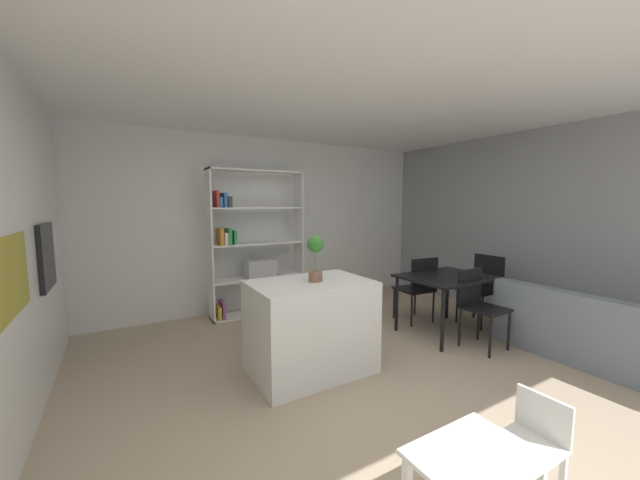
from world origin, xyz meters
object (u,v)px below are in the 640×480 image
Objects in this scene: built_in_oven at (46,256)px; dining_chair_near at (478,301)px; child_table at (474,469)px; dining_chair_far at (419,284)px; potted_plant_on_island at (315,254)px; open_bookshelf at (252,249)px; dining_chair_window_side at (483,283)px; sofa at (607,340)px; child_chair_right at (534,440)px; kitchen_island at (311,326)px; dining_table at (446,282)px.

built_in_oven is 0.66× the size of dining_chair_near.
child_table is 3.18m from dining_chair_far.
dining_chair_far is (4.13, -0.54, -0.65)m from built_in_oven.
dining_chair_far is 0.90m from dining_chair_near.
open_bookshelf is (0.06, 2.00, -0.19)m from potted_plant_on_island.
dining_chair_far is at bearing -121.43° from dining_chair_window_side.
open_bookshelf is 2.40× the size of dining_chair_near.
sofa is (-0.02, -1.43, -0.31)m from dining_chair_window_side.
dining_chair_far is (1.57, 2.38, 0.22)m from child_chair_right.
potted_plant_on_island is 2.08m from child_table.
kitchen_island is 2.06m from open_bookshelf.
dining_chair_far is (-0.78, 0.45, -0.02)m from dining_chair_window_side.
potted_plant_on_island reaches higher than dining_chair_window_side.
dining_table is 1.67m from sofa.
kitchen_island reaches higher than child_chair_right.
child_chair_right is 2.17m from dining_chair_near.
built_in_oven is 4.28m from dining_table.
sofa is at bearing 101.17° from child_chair_right.
potted_plant_on_island is 0.41× the size of dining_table.
potted_plant_on_island is 0.48× the size of dining_chair_far.
built_in_oven reaches higher than kitchen_island.
child_table is 3.48m from dining_chair_window_side.
dining_chair_far reaches higher than kitchen_island.
sofa is at bearing -52.44° from open_bookshelf.
built_in_oven reaches higher than dining_table.
dining_chair_window_side is (2.88, 1.93, 0.19)m from child_table.
sofa reaches higher than child_chair_right.
child_table is 0.64× the size of dining_chair_window_side.
kitchen_island reaches higher than child_table.
child_table is (-0.14, -1.92, -0.08)m from kitchen_island.
dining_table is (1.87, -1.97, -0.32)m from open_bookshelf.
potted_plant_on_island is (2.21, -1.02, -0.02)m from built_in_oven.
dining_chair_window_side is at bearing 0.64° from potted_plant_on_island.
sofa is at bearing 9.92° from child_table.
dining_chair_far reaches higher than child_table.
dining_chair_near is (-0.77, -0.46, -0.02)m from dining_chair_window_side.
dining_table is at bearing 0.36° from kitchen_island.
open_bookshelf is 4.36m from sofa.
potted_plant_on_island is 2.01m from open_bookshelf.
built_in_oven is at bearing -102.98° from dining_chair_window_side.
open_bookshelf is 1.96× the size of dining_table.
built_in_oven reaches higher than child_table.
kitchen_island is 2.74m from dining_chair_window_side.
dining_chair_window_side reaches higher than sofa.
potted_plant_on_island reaches higher than sofa.
dining_table reaches higher than child_chair_right.
open_bookshelf is at bearing 133.44° from dining_table.
open_bookshelf is (2.26, 0.98, -0.20)m from built_in_oven.
dining_chair_window_side is 0.90m from dining_chair_far.
child_chair_right is 2.38m from sofa.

